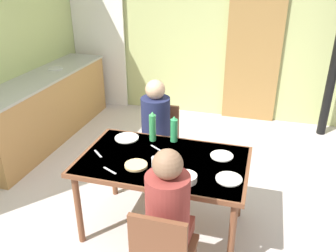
{
  "coord_description": "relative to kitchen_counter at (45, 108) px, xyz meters",
  "views": [
    {
      "loc": [
        0.96,
        -2.62,
        2.27
      ],
      "look_at": [
        0.22,
        0.02,
        0.99
      ],
      "focal_mm": 37.45,
      "sensor_mm": 36.0,
      "label": 1
    }
  ],
  "objects": [
    {
      "name": "kitchen_counter",
      "position": [
        0.0,
        0.0,
        0.0
      ],
      "size": [
        0.61,
        2.56,
        0.91
      ],
      "color": "#A67743",
      "rests_on": "ground_plane"
    },
    {
      "name": "curtain_panel",
      "position": [
        0.18,
        1.45,
        0.77
      ],
      "size": [
        0.9,
        0.03,
        2.43
      ],
      "primitive_type": "cube",
      "color": "white",
      "rests_on": "ground_plane"
    },
    {
      "name": "dinner_plate_near_right",
      "position": [
        1.66,
        -1.07,
        0.29
      ],
      "size": [
        0.23,
        0.23,
        0.01
      ],
      "primitive_type": "cylinder",
      "color": "white",
      "rests_on": "dining_table"
    },
    {
      "name": "water_bottle_green_far",
      "position": [
        2.11,
        -1.0,
        0.41
      ],
      "size": [
        0.07,
        0.07,
        0.26
      ],
      "color": "#2F9957",
      "rests_on": "dining_table"
    },
    {
      "name": "person_far_diner",
      "position": [
        1.83,
        -0.7,
        0.33
      ],
      "size": [
        0.3,
        0.37,
        0.77
      ],
      "rotation": [
        0.0,
        0.0,
        3.14
      ],
      "color": "#1C2841",
      "rests_on": "ground_plane"
    },
    {
      "name": "chair_far_diner",
      "position": [
        1.83,
        -0.56,
        0.05
      ],
      "size": [
        0.4,
        0.4,
        0.87
      ],
      "rotation": [
        0.0,
        0.0,
        3.14
      ],
      "color": "brown",
      "rests_on": "ground_plane"
    },
    {
      "name": "dinner_plate_near_left",
      "position": [
        2.58,
        -1.16,
        0.29
      ],
      "size": [
        0.2,
        0.2,
        0.01
      ],
      "primitive_type": "cylinder",
      "color": "white",
      "rests_on": "dining_table"
    },
    {
      "name": "cutlery_knife_far",
      "position": [
        1.53,
        -1.42,
        0.29
      ],
      "size": [
        0.12,
        0.11,
        0.0
      ],
      "primitive_type": "cube",
      "rotation": [
        0.0,
        0.0,
        2.41
      ],
      "color": "silver",
      "rests_on": "dining_table"
    },
    {
      "name": "drinking_glass_by_far_diner",
      "position": [
        2.07,
        -1.48,
        0.33
      ],
      "size": [
        0.06,
        0.06,
        0.09
      ],
      "primitive_type": "cylinder",
      "color": "silver",
      "rests_on": "dining_table"
    },
    {
      "name": "wall_back",
      "position": [
        1.89,
        1.55,
        1.0
      ],
      "size": [
        4.64,
        0.1,
        2.9
      ],
      "primitive_type": "cube",
      "color": "#B1B975",
      "rests_on": "ground_plane"
    },
    {
      "name": "dinner_plate_far_center",
      "position": [
        2.69,
        -1.51,
        0.29
      ],
      "size": [
        0.21,
        0.21,
        0.01
      ],
      "primitive_type": "cylinder",
      "color": "white",
      "rests_on": "dining_table"
    },
    {
      "name": "cutlery_knife_near",
      "position": [
        2.16,
        -1.27,
        0.29
      ],
      "size": [
        0.04,
        0.15,
        0.0
      ],
      "primitive_type": "cube",
      "rotation": [
        0.0,
        0.0,
        1.71
      ],
      "color": "silver",
      "rests_on": "dining_table"
    },
    {
      "name": "cutlery_fork_far",
      "position": [
        1.74,
        -1.64,
        0.29
      ],
      "size": [
        0.14,
        0.08,
        0.0
      ],
      "primitive_type": "cube",
      "rotation": [
        0.0,
        0.0,
        5.83
      ],
      "color": "silver",
      "rests_on": "dining_table"
    },
    {
      "name": "door_wooden",
      "position": [
        2.67,
        1.47,
        0.55
      ],
      "size": [
        0.8,
        0.05,
        2.0
      ],
      "primitive_type": "cube",
      "color": "olive",
      "rests_on": "ground_plane"
    },
    {
      "name": "cutlery_fork_near",
      "position": [
        1.99,
        -1.18,
        0.29
      ],
      "size": [
        0.13,
        0.1,
        0.0
      ],
      "primitive_type": "cube",
      "rotation": [
        0.0,
        0.0,
        5.7
      ],
      "color": "silver",
      "rests_on": "dining_table"
    },
    {
      "name": "person_near_diner",
      "position": [
        2.34,
        -2.01,
        0.33
      ],
      "size": [
        0.3,
        0.37,
        0.77
      ],
      "color": "brown",
      "rests_on": "ground_plane"
    },
    {
      "name": "serving_bowl_center",
      "position": [
        2.37,
        -1.62,
        0.31
      ],
      "size": [
        0.17,
        0.17,
        0.05
      ],
      "primitive_type": "cylinder",
      "color": "#F3DFD1",
      "rests_on": "dining_table"
    },
    {
      "name": "ground_plane",
      "position": [
        1.89,
        -1.22,
        -0.45
      ],
      "size": [
        7.19,
        7.19,
        0.0
      ],
      "primitive_type": "plane",
      "color": "beige"
    },
    {
      "name": "bread_plate_sliced",
      "position": [
        1.92,
        -1.52,
        0.3
      ],
      "size": [
        0.19,
        0.19,
        0.02
      ],
      "primitive_type": "cylinder",
      "color": "#DBB77A",
      "rests_on": "dining_table"
    },
    {
      "name": "drinking_glass_by_near_diner",
      "position": [
        2.23,
        -1.44,
        0.34
      ],
      "size": [
        0.06,
        0.06,
        0.1
      ],
      "primitive_type": "cylinder",
      "color": "silver",
      "rests_on": "dining_table"
    },
    {
      "name": "water_bottle_green_near",
      "position": [
        1.91,
        -1.04,
        0.43
      ],
      "size": [
        0.06,
        0.06,
        0.29
      ],
      "color": "#359751",
      "rests_on": "dining_table"
    },
    {
      "name": "dining_table",
      "position": [
        2.11,
        -1.35,
        0.22
      ],
      "size": [
        1.45,
        0.87,
        0.74
      ],
      "color": "brown",
      "rests_on": "ground_plane"
    }
  ]
}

